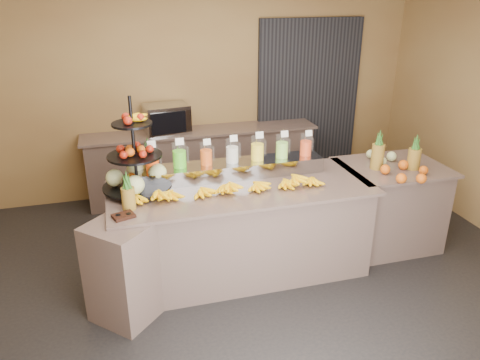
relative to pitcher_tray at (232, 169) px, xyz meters
name	(u,v)px	position (x,y,z in m)	size (l,w,h in m)	color
ground	(250,286)	(0.02, -0.58, -1.01)	(6.00, 6.00, 0.00)	black
room_envelope	(246,77)	(0.20, 0.21, 0.87)	(6.04, 5.02, 2.82)	brown
buffet_counter	(231,233)	(-0.10, -0.32, -0.54)	(2.75, 1.25, 0.93)	gray
right_counter	(388,205)	(1.72, -0.18, -0.54)	(1.08, 0.88, 0.93)	gray
back_ledge	(202,163)	(0.02, 1.67, -0.54)	(3.10, 0.55, 0.93)	gray
pitcher_tray	(232,169)	(0.00, 0.00, 0.00)	(1.85, 0.30, 0.15)	gray
juice_pitcher_orange_a	(152,159)	(-0.78, 0.00, 0.18)	(0.13, 0.14, 0.32)	silver
juice_pitcher_green	(179,157)	(-0.52, 0.00, 0.18)	(0.13, 0.14, 0.32)	silver
juice_pitcher_orange_b	(206,155)	(-0.26, 0.00, 0.17)	(0.12, 0.12, 0.29)	silver
juice_pitcher_milk	(232,152)	(0.00, 0.00, 0.18)	(0.13, 0.13, 0.31)	silver
juice_pitcher_lemon	(257,150)	(0.26, 0.00, 0.18)	(0.13, 0.14, 0.32)	silver
juice_pitcher_lime	(282,148)	(0.52, 0.00, 0.18)	(0.13, 0.13, 0.31)	silver
juice_pitcher_orange_c	(306,146)	(0.78, 0.00, 0.17)	(0.12, 0.12, 0.29)	silver
banana_heap	(227,186)	(-0.15, -0.36, -0.01)	(1.84, 0.17, 0.15)	yellow
fruit_stand	(141,168)	(-0.90, -0.11, 0.15)	(0.79, 0.79, 0.89)	black
condiment_caddy	(124,216)	(-1.09, -0.62, -0.06)	(0.17, 0.13, 0.03)	black
pineapple_left_a	(128,195)	(-1.04, -0.48, 0.05)	(0.12, 0.12, 0.36)	brown
pineapple_left_b	(149,164)	(-0.80, 0.11, 0.09)	(0.15, 0.15, 0.44)	brown
right_fruit_pile	(399,165)	(1.66, -0.36, 0.01)	(0.50, 0.48, 0.26)	brown
oven_warmer	(167,119)	(-0.43, 1.67, 0.11)	(0.55, 0.39, 0.37)	gray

